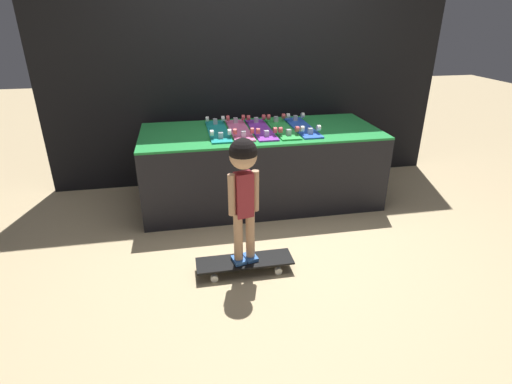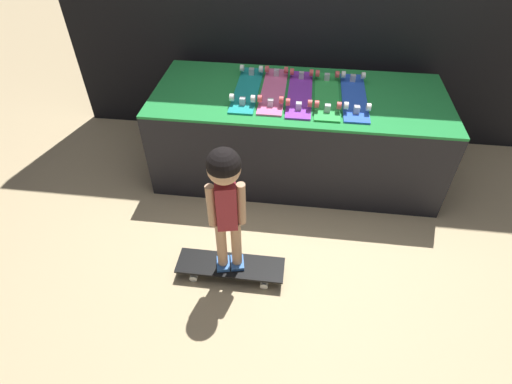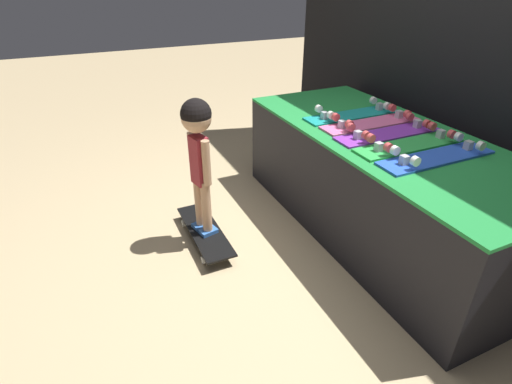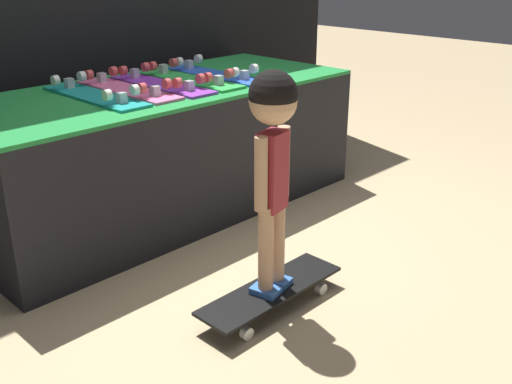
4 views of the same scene
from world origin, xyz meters
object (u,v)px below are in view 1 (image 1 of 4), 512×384
at_px(skateboard_blue_on_rack, 302,126).
at_px(skateboard_on_floor, 245,262).
at_px(skateboard_purple_on_rack, 261,129).
at_px(skateboard_green_on_rack, 282,128).
at_px(skateboard_teal_on_rack, 218,130).
at_px(child, 243,178).
at_px(skateboard_pink_on_rack, 239,129).

relative_size(skateboard_blue_on_rack, skateboard_on_floor, 1.05).
bearing_deg(skateboard_purple_on_rack, skateboard_green_on_rack, -1.13).
bearing_deg(skateboard_purple_on_rack, skateboard_teal_on_rack, 177.46).
height_order(skateboard_green_on_rack, skateboard_on_floor, skateboard_green_on_rack).
height_order(skateboard_teal_on_rack, skateboard_blue_on_rack, same).
bearing_deg(child, skateboard_green_on_rack, 51.96).
height_order(skateboard_teal_on_rack, skateboard_green_on_rack, same).
height_order(skateboard_pink_on_rack, child, child).
relative_size(skateboard_green_on_rack, skateboard_blue_on_rack, 1.00).
xyz_separation_m(skateboard_blue_on_rack, skateboard_on_floor, (-0.76, -1.17, -0.67)).
xyz_separation_m(skateboard_pink_on_rack, skateboard_purple_on_rack, (0.20, -0.02, 0.00)).
bearing_deg(skateboard_on_floor, skateboard_pink_on_rack, 82.60).
distance_m(skateboard_green_on_rack, child, 1.29).
bearing_deg(child, skateboard_purple_on_rack, 60.61).
bearing_deg(skateboard_purple_on_rack, child, -106.99).
xyz_separation_m(skateboard_green_on_rack, skateboard_blue_on_rack, (0.20, 0.01, 0.00)).
distance_m(skateboard_purple_on_rack, skateboard_on_floor, 1.39).
bearing_deg(skateboard_green_on_rack, skateboard_purple_on_rack, 178.87).
bearing_deg(skateboard_on_floor, skateboard_purple_on_rack, 73.01).
relative_size(skateboard_pink_on_rack, skateboard_on_floor, 1.05).
relative_size(skateboard_teal_on_rack, child, 0.80).
bearing_deg(skateboard_pink_on_rack, skateboard_purple_on_rack, -6.85).
xyz_separation_m(skateboard_green_on_rack, child, (-0.56, -1.16, -0.01)).
bearing_deg(skateboard_green_on_rack, skateboard_pink_on_rack, 176.00).
bearing_deg(skateboard_teal_on_rack, skateboard_purple_on_rack, -2.54).
xyz_separation_m(skateboard_purple_on_rack, child, (-0.36, -1.17, -0.01)).
xyz_separation_m(skateboard_teal_on_rack, skateboard_green_on_rack, (0.61, -0.02, 0.00)).
relative_size(skateboard_pink_on_rack, skateboard_green_on_rack, 1.00).
height_order(skateboard_green_on_rack, skateboard_blue_on_rack, same).
relative_size(skateboard_green_on_rack, child, 0.80).
height_order(skateboard_teal_on_rack, child, child).
xyz_separation_m(skateboard_pink_on_rack, child, (-0.15, -1.19, -0.01)).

